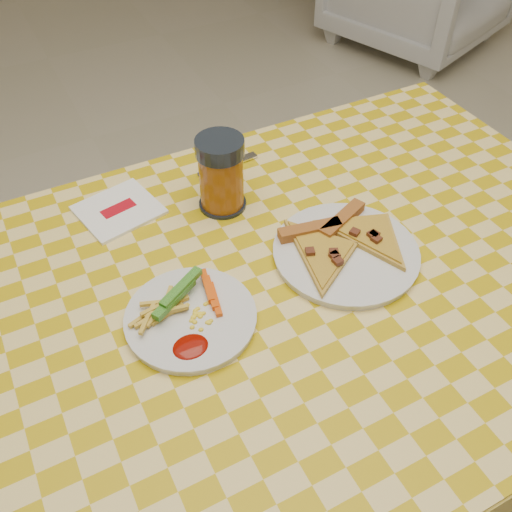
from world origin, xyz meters
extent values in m
plane|color=beige|center=(0.00, 0.00, 0.00)|extent=(8.00, 8.00, 0.00)
cylinder|color=silver|center=(-0.54, 0.34, 0.35)|extent=(0.06, 0.06, 0.71)
cylinder|color=silver|center=(0.54, 0.34, 0.35)|extent=(0.06, 0.06, 0.71)
cube|color=brown|center=(0.00, 0.00, 0.73)|extent=(1.20, 0.80, 0.04)
cylinder|color=silver|center=(-0.19, 0.00, 0.76)|extent=(0.22, 0.22, 0.01)
cylinder|color=silver|center=(0.11, 0.01, 0.76)|extent=(0.31, 0.31, 0.01)
cube|color=#236510|center=(-0.19, 0.03, 0.79)|extent=(0.10, 0.07, 0.02)
cube|color=#E9500A|center=(-0.14, 0.02, 0.78)|extent=(0.06, 0.08, 0.01)
ellipsoid|color=#7D0B02|center=(-0.21, -0.06, 0.77)|extent=(0.06, 0.05, 0.01)
cube|color=#A14F24|center=(0.08, 0.07, 0.78)|extent=(0.12, 0.05, 0.02)
cube|color=#A14F24|center=(0.14, 0.07, 0.78)|extent=(0.12, 0.07, 0.02)
cylinder|color=black|center=(-0.02, 0.23, 0.76)|extent=(0.09, 0.09, 0.01)
cylinder|color=#88450E|center=(-0.02, 0.23, 0.82)|extent=(0.08, 0.08, 0.12)
cylinder|color=black|center=(-0.02, 0.23, 0.89)|extent=(0.09, 0.09, 0.03)
cube|color=white|center=(-0.21, 0.31, 0.76)|extent=(0.17, 0.16, 0.01)
cube|color=#B10A18|center=(-0.21, 0.31, 0.76)|extent=(0.07, 0.04, 0.00)
cube|color=#151B91|center=(0.02, 0.34, 0.76)|extent=(0.10, 0.02, 0.01)
cube|color=silver|center=(0.09, 0.35, 0.76)|extent=(0.05, 0.02, 0.00)
camera|label=1|loc=(-0.36, -0.55, 1.47)|focal=40.00mm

